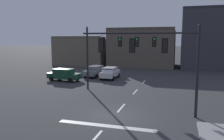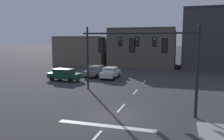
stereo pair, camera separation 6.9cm
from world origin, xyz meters
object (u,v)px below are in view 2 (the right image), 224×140
(signal_mast_far_side, at_px, (114,46))
(car_lot_middle, at_px, (96,71))
(car_lot_nearside, at_px, (64,74))
(signal_mast_near_side, at_px, (158,53))
(car_lot_farside, at_px, (110,73))

(signal_mast_far_side, bearing_deg, car_lot_middle, 122.53)
(car_lot_middle, bearing_deg, car_lot_nearside, -121.53)
(signal_mast_near_side, relative_size, car_lot_farside, 1.82)
(signal_mast_far_side, relative_size, car_lot_middle, 1.80)
(signal_mast_near_side, relative_size, car_lot_nearside, 1.77)
(signal_mast_far_side, distance_m, car_lot_middle, 10.24)
(car_lot_farside, bearing_deg, car_lot_nearside, -147.07)
(signal_mast_near_side, xyz_separation_m, car_lot_middle, (-10.39, 15.23, -3.61))
(car_lot_nearside, distance_m, car_lot_farside, 6.35)
(car_lot_middle, relative_size, car_lot_farside, 1.03)
(signal_mast_far_side, bearing_deg, car_lot_farside, 109.73)
(car_lot_middle, bearing_deg, car_lot_farside, -21.18)
(car_lot_nearside, relative_size, car_lot_middle, 1.00)
(signal_mast_near_side, bearing_deg, car_lot_middle, 124.29)
(car_lot_middle, bearing_deg, signal_mast_far_side, -57.47)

